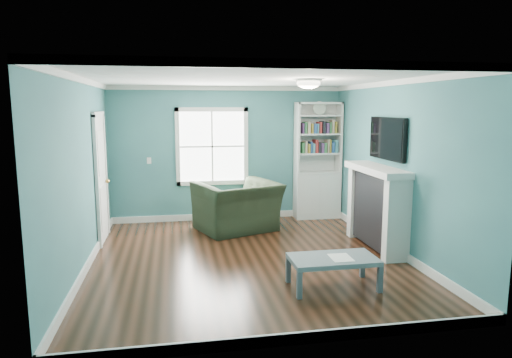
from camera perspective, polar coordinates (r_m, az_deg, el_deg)
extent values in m
plane|color=black|center=(6.78, -0.98, -9.97)|extent=(5.00, 5.00, 0.00)
plane|color=#386D76|center=(8.94, -3.58, 3.15)|extent=(4.50, 0.00, 4.50)
plane|color=#386D76|center=(4.07, 4.66, -3.82)|extent=(4.50, 0.00, 4.50)
plane|color=#386D76|center=(6.51, -20.95, 0.43)|extent=(0.00, 5.00, 5.00)
plane|color=#386D76|center=(7.18, 17.01, 1.37)|extent=(0.00, 5.00, 5.00)
plane|color=white|center=(6.43, -1.04, 12.53)|extent=(5.00, 5.00, 0.00)
cube|color=white|center=(9.13, -3.49, -4.62)|extent=(4.50, 0.03, 0.12)
cube|color=white|center=(4.52, 4.40, -19.31)|extent=(4.50, 0.03, 0.12)
cube|color=white|center=(6.79, -20.24, -9.97)|extent=(0.03, 5.00, 0.12)
cube|color=white|center=(7.43, 16.47, -8.14)|extent=(0.03, 5.00, 0.12)
cube|color=white|center=(8.88, -3.64, 11.26)|extent=(4.50, 0.04, 0.08)
cube|color=white|center=(4.00, 4.82, 14.13)|extent=(4.50, 0.04, 0.08)
cube|color=white|center=(6.46, -21.41, 11.56)|extent=(0.04, 5.00, 0.08)
cube|color=white|center=(7.13, 17.33, 11.46)|extent=(0.04, 5.00, 0.08)
cube|color=white|center=(8.89, -5.51, 4.07)|extent=(1.24, 0.01, 1.34)
cube|color=white|center=(8.84, -9.78, 3.96)|extent=(0.08, 0.06, 1.50)
cube|color=white|center=(8.95, -1.28, 4.14)|extent=(0.08, 0.06, 1.50)
cube|color=white|center=(8.96, -5.43, -0.47)|extent=(1.40, 0.06, 0.08)
cube|color=white|center=(8.84, -5.57, 8.65)|extent=(1.40, 0.06, 0.08)
cube|color=white|center=(8.87, -5.50, 4.06)|extent=(1.24, 0.03, 0.03)
cube|color=white|center=(8.87, -5.50, 4.06)|extent=(0.03, 0.03, 1.34)
cube|color=silver|center=(9.23, 7.61, -2.05)|extent=(0.90, 0.35, 0.90)
cube|color=silver|center=(8.96, 5.13, 5.08)|extent=(0.04, 0.35, 1.40)
cube|color=silver|center=(9.23, 10.31, 5.08)|extent=(0.04, 0.35, 1.40)
cube|color=silver|center=(9.24, 7.44, 5.16)|extent=(0.90, 0.02, 1.40)
cube|color=silver|center=(9.07, 7.85, 9.38)|extent=(0.90, 0.35, 0.04)
cube|color=silver|center=(9.16, 7.67, 0.84)|extent=(0.84, 0.33, 0.03)
cube|color=silver|center=(9.11, 7.72, 3.20)|extent=(0.84, 0.33, 0.03)
cube|color=silver|center=(9.08, 7.77, 5.59)|extent=(0.84, 0.33, 0.03)
cube|color=silver|center=(9.07, 7.82, 7.86)|extent=(0.84, 0.33, 0.03)
cube|color=#33723F|center=(9.08, 7.77, 3.98)|extent=(0.70, 0.25, 0.22)
cube|color=tan|center=(9.06, 7.82, 6.37)|extent=(0.70, 0.25, 0.22)
cylinder|color=beige|center=(9.02, 7.93, 8.77)|extent=(0.26, 0.06, 0.26)
cube|color=black|center=(7.41, 14.95, -3.82)|extent=(0.30, 1.20, 1.10)
cube|color=black|center=(7.45, 14.75, -5.33)|extent=(0.22, 0.65, 0.70)
cube|color=silver|center=(6.82, 17.19, -5.01)|extent=(0.36, 0.16, 1.20)
cube|color=silver|center=(8.00, 12.80, -2.81)|extent=(0.36, 0.16, 1.20)
cube|color=silver|center=(7.28, 14.87, 1.16)|extent=(0.44, 1.58, 0.10)
cube|color=black|center=(7.30, 16.09, 4.88)|extent=(0.06, 1.10, 0.65)
cube|color=silver|center=(7.91, -18.82, -0.06)|extent=(0.04, 0.80, 2.05)
cube|color=white|center=(7.47, -19.24, -0.59)|extent=(0.05, 0.08, 2.13)
cube|color=white|center=(8.35, -18.30, 0.41)|extent=(0.05, 0.08, 2.13)
cube|color=white|center=(7.82, -19.14, 7.67)|extent=(0.05, 0.98, 0.08)
sphere|color=#BF8C3F|center=(8.21, -18.07, -0.25)|extent=(0.07, 0.07, 0.07)
ellipsoid|color=white|center=(6.72, 6.58, 11.81)|extent=(0.34, 0.34, 0.15)
cylinder|color=white|center=(6.72, 6.59, 12.19)|extent=(0.38, 0.38, 0.03)
cube|color=white|center=(8.89, -13.22, 2.25)|extent=(0.08, 0.01, 0.12)
imported|color=black|center=(8.17, -2.36, -2.43)|extent=(1.57, 1.29, 1.18)
cube|color=#474E55|center=(5.44, 5.44, -13.07)|extent=(0.06, 0.06, 0.33)
cube|color=#474E55|center=(5.77, 15.23, -12.01)|extent=(0.06, 0.06, 0.33)
cube|color=#474E55|center=(5.90, 4.06, -11.24)|extent=(0.06, 0.06, 0.33)
cube|color=#474E55|center=(6.21, 13.15, -10.41)|extent=(0.06, 0.06, 0.33)
cube|color=#516068|center=(5.75, 9.62, -9.88)|extent=(1.06, 0.58, 0.06)
cube|color=white|center=(5.73, 10.55, -9.64)|extent=(0.26, 0.33, 0.00)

